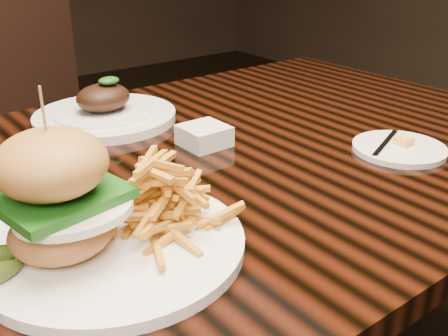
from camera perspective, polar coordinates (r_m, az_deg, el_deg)
dining_table at (r=0.90m, az=-6.88°, el=-4.56°), size 1.60×0.90×0.75m
burger_plate at (r=0.63m, az=-12.48°, el=-4.14°), size 0.32×0.32×0.21m
side_saucer at (r=0.97m, az=18.52°, el=2.07°), size 0.16×0.16×0.02m
ramekin at (r=0.95m, az=-2.17°, el=3.54°), size 0.10×0.10×0.04m
far_dish at (r=1.10m, az=-12.84°, el=5.89°), size 0.29×0.29×0.09m
chair_far at (r=1.74m, az=-18.62°, el=4.06°), size 0.59×0.59×0.95m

